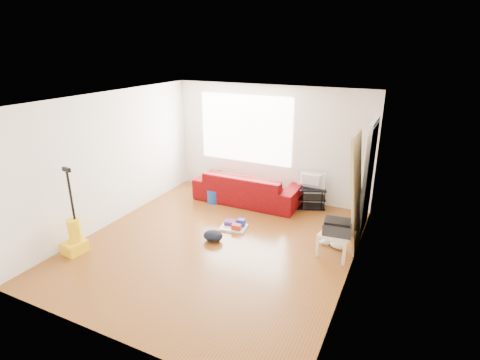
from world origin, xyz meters
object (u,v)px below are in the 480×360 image
at_px(bucket, 214,202).
at_px(cleaning_tray, 235,226).
at_px(vacuum, 75,237).
at_px(side_table, 336,237).
at_px(sofa, 247,201).
at_px(tv_stand, 309,197).
at_px(backpack, 213,241).

relative_size(bucket, cleaning_tray, 0.55).
bearing_deg(vacuum, cleaning_tray, 50.24).
distance_m(side_table, vacuum, 4.34).
distance_m(cleaning_tray, vacuum, 2.80).
xyz_separation_m(sofa, cleaning_tray, (0.33, -1.28, 0.05)).
bearing_deg(sofa, side_table, 147.92).
bearing_deg(side_table, sofa, 147.92).
xyz_separation_m(sofa, tv_stand, (1.33, 0.27, 0.23)).
distance_m(sofa, bucket, 0.74).
relative_size(side_table, backpack, 1.60).
bearing_deg(vacuum, side_table, 31.19).
distance_m(sofa, tv_stand, 1.37).
bearing_deg(cleaning_tray, sofa, 104.27).
bearing_deg(sofa, cleaning_tray, 104.27).
distance_m(tv_stand, backpack, 2.44).
relative_size(sofa, backpack, 6.54).
distance_m(side_table, cleaning_tray, 1.95).
distance_m(tv_stand, vacuum, 4.60).
bearing_deg(tv_stand, backpack, -139.63).
xyz_separation_m(sofa, side_table, (2.25, -1.41, 0.34)).
distance_m(tv_stand, side_table, 1.92).
height_order(tv_stand, backpack, tv_stand).
xyz_separation_m(sofa, backpack, (0.19, -1.88, 0.00)).
xyz_separation_m(bucket, vacuum, (-1.05, -2.83, 0.27)).
bearing_deg(backpack, tv_stand, 52.95).
relative_size(bucket, backpack, 0.82).
distance_m(bucket, vacuum, 3.03).
bearing_deg(cleaning_tray, backpack, -102.70).
bearing_deg(side_table, backpack, -167.23).
height_order(backpack, vacuum, vacuum).
relative_size(side_table, bucket, 1.94).
bearing_deg(cleaning_tray, tv_stand, 57.13).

